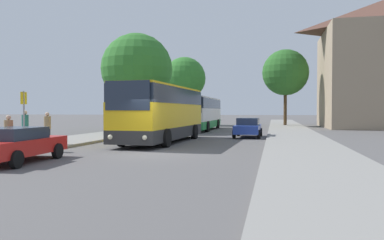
{
  "coord_description": "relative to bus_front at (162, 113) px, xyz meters",
  "views": [
    {
      "loc": [
        5.44,
        -16.32,
        1.96
      ],
      "look_at": [
        -0.58,
        11.3,
        1.24
      ],
      "focal_mm": 35.0,
      "sensor_mm": 36.0,
      "label": 1
    }
  ],
  "objects": [
    {
      "name": "bus_middle",
      "position": [
        -0.37,
        14.68,
        -0.1
      ],
      "size": [
        2.82,
        11.86,
        3.24
      ],
      "rotation": [
        0.0,
        0.0,
        0.01
      ],
      "color": "#238942",
      "rests_on": "ground_plane"
    },
    {
      "name": "parked_car_left_curb",
      "position": [
        -2.75,
        -9.95,
        -1.12
      ],
      "size": [
        2.27,
        4.43,
        1.33
      ],
      "rotation": [
        0.0,
        0.0,
        0.05
      ],
      "color": "red",
      "rests_on": "ground_plane"
    },
    {
      "name": "sidewalk_right",
      "position": [
        8.3,
        -5.89,
        -1.76
      ],
      "size": [
        4.0,
        120.0,
        0.15
      ],
      "primitive_type": "cube",
      "color": "gray",
      "rests_on": "ground_plane"
    },
    {
      "name": "tree_left_near",
      "position": [
        -4.87,
        26.4,
        4.42
      ],
      "size": [
        5.65,
        5.65,
        8.94
      ],
      "color": "#47331E",
      "rests_on": "sidewalk_left"
    },
    {
      "name": "parked_car_right_near",
      "position": [
        4.92,
        5.46,
        -1.09
      ],
      "size": [
        1.98,
        4.3,
        1.42
      ],
      "rotation": [
        0.0,
        0.0,
        3.12
      ],
      "color": "#233D9E",
      "rests_on": "ground_plane"
    },
    {
      "name": "sidewalk_left",
      "position": [
        -5.7,
        -5.89,
        -1.76
      ],
      "size": [
        4.0,
        120.0,
        0.15
      ],
      "primitive_type": "cube",
      "color": "gray",
      "rests_on": "ground_plane"
    },
    {
      "name": "tree_left_far",
      "position": [
        -5.45,
        10.12,
        3.9
      ],
      "size": [
        6.47,
        6.47,
        8.83
      ],
      "color": "#513D23",
      "rests_on": "sidewalk_left"
    },
    {
      "name": "pedestrian_waiting_near",
      "position": [
        -5.3,
        -4.0,
        -0.82
      ],
      "size": [
        0.36,
        0.36,
        1.72
      ],
      "rotation": [
        0.0,
        0.0,
        1.88
      ],
      "color": "#23232D",
      "rests_on": "sidewalk_left"
    },
    {
      "name": "bus_stop_sign",
      "position": [
        -5.18,
        -6.13,
        0.02
      ],
      "size": [
        0.08,
        0.45,
        2.77
      ],
      "color": "gray",
      "rests_on": "sidewalk_left"
    },
    {
      "name": "pedestrian_waiting_far",
      "position": [
        -6.77,
        -3.88,
        -0.77
      ],
      "size": [
        0.36,
        0.36,
        1.81
      ],
      "rotation": [
        0.0,
        0.0,
        4.37
      ],
      "color": "#23232D",
      "rests_on": "sidewalk_left"
    },
    {
      "name": "pedestrian_walking_back",
      "position": [
        -4.36,
        -8.25,
        -0.87
      ],
      "size": [
        0.36,
        0.36,
        1.62
      ],
      "rotation": [
        0.0,
        0.0,
        1.86
      ],
      "color": "#23232D",
      "rests_on": "sidewalk_left"
    },
    {
      "name": "bus_front",
      "position": [
        0.0,
        0.0,
        0.0
      ],
      "size": [
        3.14,
        10.59,
        3.44
      ],
      "rotation": [
        0.0,
        0.0,
        -0.04
      ],
      "color": "#2D2D2D",
      "rests_on": "ground_plane"
    },
    {
      "name": "ground_plane",
      "position": [
        1.3,
        -5.89,
        -1.83
      ],
      "size": [
        300.0,
        300.0,
        0.0
      ],
      "primitive_type": "plane",
      "color": "#565454",
      "rests_on": "ground"
    },
    {
      "name": "tree_right_near",
      "position": [
        8.18,
        25.87,
        4.86
      ],
      "size": [
        5.71,
        5.71,
        9.41
      ],
      "color": "#47331E",
      "rests_on": "sidewalk_right"
    }
  ]
}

